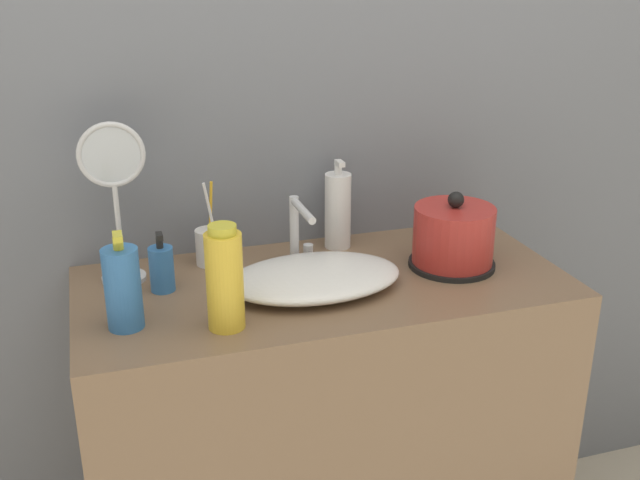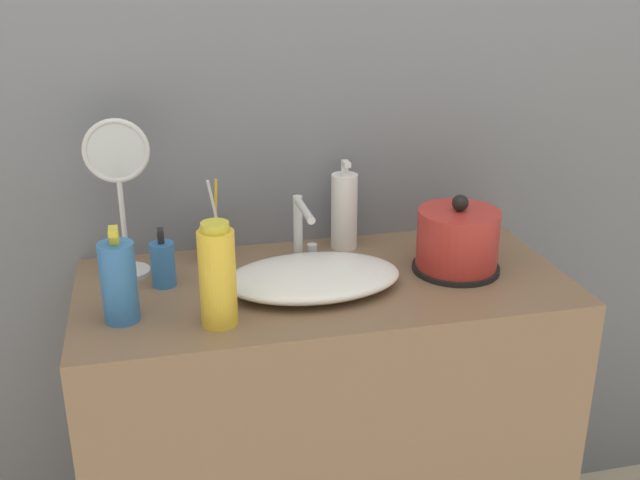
% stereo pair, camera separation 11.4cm
% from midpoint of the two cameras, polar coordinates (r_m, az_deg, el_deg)
% --- Properties ---
extents(wall_back, '(6.00, 0.04, 2.60)m').
position_cam_midpoint_polar(wall_back, '(1.82, -4.19, 11.76)').
color(wall_back, slate).
rests_on(wall_back, ground_plane).
extents(vanity_counter, '(1.10, 0.51, 0.90)m').
position_cam_midpoint_polar(vanity_counter, '(1.92, -1.47, -15.54)').
color(vanity_counter, brown).
rests_on(vanity_counter, ground_plane).
extents(sink_basin, '(0.39, 0.25, 0.06)m').
position_cam_midpoint_polar(sink_basin, '(1.63, -2.44, -2.89)').
color(sink_basin, white).
rests_on(sink_basin, vanity_counter).
extents(faucet, '(0.06, 0.16, 0.16)m').
position_cam_midpoint_polar(faucet, '(1.73, -3.49, 0.94)').
color(faucet, silver).
rests_on(faucet, vanity_counter).
extents(electric_kettle, '(0.20, 0.20, 0.18)m').
position_cam_midpoint_polar(electric_kettle, '(1.75, 8.29, 0.04)').
color(electric_kettle, black).
rests_on(electric_kettle, vanity_counter).
extents(toothbrush_cup, '(0.06, 0.06, 0.21)m').
position_cam_midpoint_polar(toothbrush_cup, '(1.78, -10.25, -0.45)').
color(toothbrush_cup, silver).
rests_on(toothbrush_cup, vanity_counter).
extents(lotion_bottle, '(0.07, 0.07, 0.20)m').
position_cam_midpoint_polar(lotion_bottle, '(1.51, -16.91, -3.54)').
color(lotion_bottle, '#3370B7').
rests_on(lotion_bottle, vanity_counter).
extents(shampoo_bottle, '(0.05, 0.05, 0.14)m').
position_cam_midpoint_polar(shampoo_bottle, '(1.67, -13.91, -2.13)').
color(shampoo_bottle, '#3370B7').
rests_on(shampoo_bottle, vanity_counter).
extents(mouthwash_bottle, '(0.07, 0.07, 0.21)m').
position_cam_midpoint_polar(mouthwash_bottle, '(1.46, -9.51, -2.99)').
color(mouthwash_bottle, gold).
rests_on(mouthwash_bottle, vanity_counter).
extents(hand_cream_bottle, '(0.06, 0.06, 0.22)m').
position_cam_midpoint_polar(hand_cream_bottle, '(1.84, -0.41, 2.27)').
color(hand_cream_bottle, white).
rests_on(hand_cream_bottle, vanity_counter).
extents(vanity_mirror, '(0.14, 0.10, 0.36)m').
position_cam_midpoint_polar(vanity_mirror, '(1.69, -17.26, 3.69)').
color(vanity_mirror, silver).
rests_on(vanity_mirror, vanity_counter).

